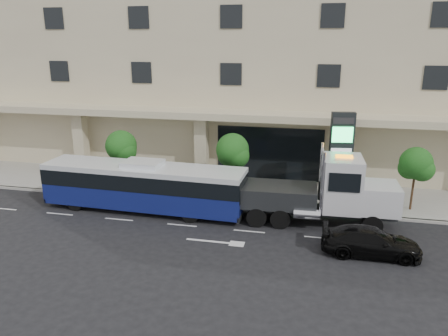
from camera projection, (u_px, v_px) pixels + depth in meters
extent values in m
plane|color=black|center=(253.00, 221.00, 26.25)|extent=(120.00, 120.00, 0.00)
cube|color=gray|center=(264.00, 192.00, 30.91)|extent=(120.00, 6.00, 0.15)
cube|color=gray|center=(258.00, 208.00, 28.10)|extent=(120.00, 0.30, 0.15)
cube|color=#BCAD8D|center=(282.00, 44.00, 37.87)|extent=(60.00, 15.00, 20.00)
cube|color=#BCAD8D|center=(269.00, 116.00, 31.12)|extent=(60.00, 2.80, 0.50)
cube|color=black|center=(269.00, 153.00, 33.09)|extent=(8.00, 0.12, 4.00)
cube|color=#BCAD8D|center=(81.00, 141.00, 34.91)|extent=(0.90, 0.90, 4.90)
cube|color=#BCAD8D|center=(202.00, 148.00, 32.88)|extent=(0.90, 0.90, 4.90)
cube|color=#BCAD8D|center=(338.00, 155.00, 30.85)|extent=(0.90, 0.90, 4.90)
cylinder|color=#422B19|center=(123.00, 169.00, 31.20)|extent=(0.14, 0.14, 2.80)
sphere|color=#163F12|center=(121.00, 146.00, 30.71)|extent=(2.20, 2.20, 2.20)
sphere|color=#163F12|center=(125.00, 151.00, 30.54)|extent=(1.65, 1.65, 1.65)
sphere|color=#163F12|center=(119.00, 150.00, 31.07)|extent=(1.54, 1.54, 1.54)
cylinder|color=#422B19|center=(232.00, 175.00, 29.56)|extent=(0.14, 0.14, 2.94)
sphere|color=#163F12|center=(232.00, 150.00, 29.04)|extent=(2.20, 2.20, 2.20)
sphere|color=#163F12|center=(237.00, 156.00, 28.88)|extent=(1.65, 1.65, 1.65)
sphere|color=#163F12|center=(229.00, 155.00, 29.41)|extent=(1.54, 1.54, 1.54)
cylinder|color=#422B19|center=(413.00, 189.00, 27.25)|extent=(0.14, 0.14, 2.73)
sphere|color=#163F12|center=(416.00, 163.00, 26.77)|extent=(2.00, 2.00, 2.00)
sphere|color=#163F12|center=(422.00, 169.00, 26.60)|extent=(1.50, 1.50, 1.50)
sphere|color=#163F12|center=(409.00, 168.00, 27.13)|extent=(1.40, 1.40, 1.40)
cylinder|color=black|center=(75.00, 202.00, 27.73)|extent=(1.08, 0.36, 1.07)
cylinder|color=black|center=(94.00, 191.00, 29.81)|extent=(1.08, 0.36, 1.07)
cylinder|color=black|center=(190.00, 214.00, 25.92)|extent=(1.08, 0.36, 1.07)
cylinder|color=black|center=(201.00, 201.00, 28.01)|extent=(1.08, 0.36, 1.07)
cube|color=navy|center=(144.00, 195.00, 27.63)|extent=(12.92, 3.10, 1.28)
cube|color=black|center=(144.00, 178.00, 27.30)|extent=(12.92, 3.15, 0.96)
cube|color=silver|center=(143.00, 168.00, 27.12)|extent=(12.92, 3.10, 0.32)
cube|color=silver|center=(143.00, 163.00, 27.03)|extent=(2.41, 1.79, 0.32)
cube|color=#2D3033|center=(57.00, 194.00, 29.28)|extent=(0.23, 2.68, 0.32)
cube|color=#2D3033|center=(243.00, 212.00, 26.29)|extent=(0.23, 2.68, 0.32)
cube|color=#2D3033|center=(317.00, 210.00, 25.71)|extent=(9.01, 1.38, 0.42)
cube|color=silver|center=(379.00, 198.00, 24.84)|extent=(2.20, 2.50, 1.58)
cube|color=silver|center=(399.00, 199.00, 24.66)|extent=(0.16, 2.11, 1.27)
cube|color=silver|center=(342.00, 183.00, 24.98)|extent=(2.21, 2.71, 3.06)
cube|color=black|center=(361.00, 176.00, 24.68)|extent=(0.18, 2.32, 1.27)
cylinder|color=silver|center=(322.00, 184.00, 24.01)|extent=(0.20, 0.20, 3.59)
cylinder|color=silver|center=(321.00, 172.00, 26.20)|extent=(0.20, 0.20, 3.59)
cube|color=#2D3033|center=(278.00, 195.00, 25.86)|extent=(4.52, 2.69, 1.16)
cube|color=#2D3033|center=(236.00, 202.00, 26.47)|extent=(1.70, 0.36, 0.23)
cube|color=#2D3033|center=(226.00, 208.00, 26.70)|extent=(0.33, 1.91, 0.19)
cube|color=orange|center=(344.00, 157.00, 24.53)|extent=(0.96, 0.40, 0.15)
cylinder|color=black|center=(372.00, 225.00, 24.23)|extent=(1.17, 0.38, 1.16)
cylinder|color=black|center=(367.00, 210.00, 26.32)|extent=(1.17, 0.38, 1.16)
cylinder|color=black|center=(280.00, 219.00, 25.09)|extent=(1.17, 0.38, 1.16)
cylinder|color=black|center=(282.00, 205.00, 27.18)|extent=(1.17, 0.38, 1.16)
cylinder|color=black|center=(257.00, 217.00, 25.32)|extent=(1.17, 0.38, 1.16)
cylinder|color=black|center=(260.00, 204.00, 27.41)|extent=(1.17, 0.38, 1.16)
imported|color=black|center=(371.00, 242.00, 22.01)|extent=(4.94, 2.06, 1.43)
cube|color=black|center=(340.00, 158.00, 28.24)|extent=(1.54, 0.72, 5.94)
cube|color=#29FA75|center=(342.00, 135.00, 27.53)|extent=(1.28, 0.26, 0.99)
cube|color=silver|center=(341.00, 153.00, 27.87)|extent=(1.28, 0.26, 0.59)
cube|color=#262628|center=(344.00, 121.00, 27.27)|extent=(1.28, 0.26, 0.40)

